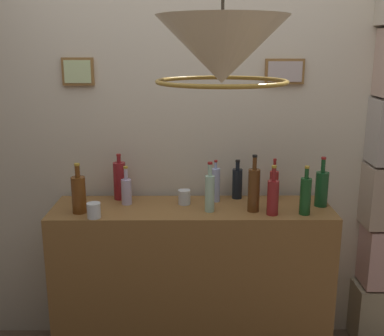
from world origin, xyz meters
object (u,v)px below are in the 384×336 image
(liquor_bottle_vermouth, at_px, (274,184))
(liquor_bottle_rum, at_px, (120,180))
(liquor_bottle_sherry, at_px, (216,185))
(liquor_bottle_mezcal, at_px, (210,192))
(glass_tumbler_highball, at_px, (184,197))
(liquor_bottle_scotch, at_px, (79,194))
(liquor_bottle_whiskey, at_px, (273,196))
(liquor_bottle_bourbon, at_px, (254,189))
(liquor_bottle_vodka, at_px, (237,183))
(pendant_lamp, at_px, (222,52))
(glass_tumbler_rocks, at_px, (94,210))
(liquor_bottle_brandy, at_px, (322,188))
(liquor_bottle_tequila, at_px, (305,195))
(liquor_bottle_port, at_px, (126,190))

(liquor_bottle_vermouth, xyz_separation_m, liquor_bottle_rum, (-0.95, 0.01, 0.02))
(liquor_bottle_vermouth, bearing_deg, liquor_bottle_sherry, -174.06)
(liquor_bottle_mezcal, xyz_separation_m, glass_tumbler_highball, (-0.15, 0.13, -0.07))
(liquor_bottle_mezcal, height_order, liquor_bottle_scotch, liquor_bottle_mezcal)
(liquor_bottle_mezcal, relative_size, liquor_bottle_rum, 1.02)
(liquor_bottle_whiskey, height_order, liquor_bottle_bourbon, liquor_bottle_bourbon)
(liquor_bottle_whiskey, distance_m, liquor_bottle_vodka, 0.34)
(liquor_bottle_mezcal, relative_size, pendant_lamp, 0.54)
(liquor_bottle_mezcal, distance_m, pendant_lamp, 1.13)
(liquor_bottle_scotch, distance_m, glass_tumbler_rocks, 0.15)
(liquor_bottle_scotch, height_order, liquor_bottle_brandy, liquor_bottle_brandy)
(liquor_bottle_bourbon, distance_m, glass_tumbler_highball, 0.43)
(liquor_bottle_brandy, relative_size, glass_tumbler_highball, 3.41)
(liquor_bottle_vermouth, distance_m, liquor_bottle_tequila, 0.30)
(liquor_bottle_bourbon, relative_size, glass_tumbler_highball, 3.80)
(liquor_bottle_mezcal, bearing_deg, liquor_bottle_bourbon, 0.08)
(liquor_bottle_port, distance_m, glass_tumbler_rocks, 0.28)
(liquor_bottle_scotch, distance_m, liquor_bottle_rum, 0.32)
(liquor_bottle_mezcal, xyz_separation_m, pendant_lamp, (0.00, -0.82, 0.78))
(glass_tumbler_rocks, bearing_deg, liquor_bottle_vodka, 22.73)
(glass_tumbler_highball, relative_size, pendant_lamp, 0.16)
(liquor_bottle_sherry, bearing_deg, liquor_bottle_port, -174.51)
(liquor_bottle_rum, distance_m, liquor_bottle_brandy, 1.21)
(liquor_bottle_bourbon, bearing_deg, liquor_bottle_rum, 163.77)
(liquor_bottle_vermouth, xyz_separation_m, liquor_bottle_mezcal, (-0.40, -0.22, 0.02))
(liquor_bottle_bourbon, distance_m, pendant_lamp, 1.15)
(liquor_bottle_bourbon, relative_size, liquor_bottle_sherry, 1.29)
(liquor_bottle_vermouth, bearing_deg, liquor_bottle_rum, 179.30)
(liquor_bottle_port, relative_size, liquor_bottle_rum, 0.82)
(liquor_bottle_port, distance_m, liquor_bottle_tequila, 1.04)
(liquor_bottle_port, bearing_deg, liquor_bottle_bourbon, -10.02)
(liquor_bottle_port, xyz_separation_m, liquor_bottle_brandy, (1.15, -0.04, 0.03))
(liquor_bottle_mezcal, height_order, liquor_bottle_bourbon, liquor_bottle_bourbon)
(liquor_bottle_mezcal, bearing_deg, liquor_bottle_tequila, -5.49)
(liquor_bottle_port, relative_size, glass_tumbler_rocks, 2.75)
(liquor_bottle_vermouth, height_order, liquor_bottle_rum, liquor_bottle_rum)
(liquor_bottle_mezcal, height_order, liquor_bottle_port, liquor_bottle_mezcal)
(glass_tumbler_highball, distance_m, pendant_lamp, 1.29)
(liquor_bottle_brandy, bearing_deg, glass_tumbler_rocks, -171.51)
(liquor_bottle_scotch, height_order, liquor_bottle_rum, liquor_bottle_scotch)
(glass_tumbler_highball, bearing_deg, glass_tumbler_rocks, -154.91)
(liquor_bottle_whiskey, relative_size, liquor_bottle_bourbon, 0.86)
(liquor_bottle_vermouth, bearing_deg, liquor_bottle_port, -174.33)
(liquor_bottle_rum, bearing_deg, glass_tumbler_rocks, -106.13)
(liquor_bottle_port, bearing_deg, liquor_bottle_vodka, 9.36)
(liquor_bottle_vodka, distance_m, liquor_bottle_brandy, 0.50)
(liquor_bottle_port, xyz_separation_m, liquor_bottle_vodka, (0.67, 0.11, 0.01))
(liquor_bottle_vermouth, height_order, liquor_bottle_sherry, same)
(liquor_bottle_scotch, height_order, liquor_bottle_bourbon, liquor_bottle_bourbon)
(liquor_bottle_mezcal, distance_m, liquor_bottle_vodka, 0.30)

